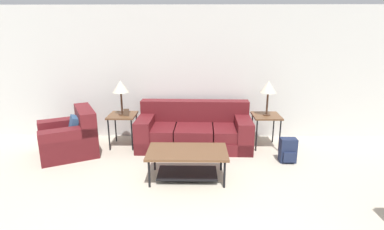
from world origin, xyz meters
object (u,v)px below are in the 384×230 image
couch (194,131)px  side_table_right (266,118)px  side_table_left (123,118)px  armchair (70,138)px  table_lamp_left (121,87)px  table_lamp_right (268,88)px  backpack (288,151)px  coffee_table (187,158)px

couch → side_table_right: size_ratio=3.42×
side_table_left → side_table_right: 2.68m
armchair → table_lamp_left: 1.26m
table_lamp_right → backpack: 1.19m
coffee_table → side_table_right: (1.43, 1.31, 0.23)m
couch → coffee_table: 1.33m
table_lamp_right → side_table_left: bearing=180.0°
side_table_right → table_lamp_left: 2.74m
armchair → side_table_left: 0.97m
side_table_right → backpack: (0.23, -0.70, -0.35)m
couch → side_table_right: (1.34, -0.02, 0.26)m
table_lamp_left → backpack: table_lamp_left is taller
side_table_right → backpack: size_ratio=1.51×
coffee_table → backpack: (1.66, 0.61, -0.13)m
coffee_table → side_table_left: bearing=133.7°
side_table_right → table_lamp_right: (-0.00, -0.00, 0.58)m
backpack → coffee_table: bearing=-159.9°
side_table_left → table_lamp_left: 0.58m
coffee_table → side_table_right: 1.95m
side_table_right → table_lamp_right: 0.58m
couch → armchair: 2.23m
armchair → side_table_left: armchair is taller
side_table_left → table_lamp_right: table_lamp_right is taller
side_table_left → table_lamp_right: size_ratio=0.96×
armchair → table_lamp_left: bearing=24.0°
couch → side_table_right: 1.36m
armchair → side_table_right: (3.54, 0.38, 0.26)m
coffee_table → table_lamp_right: (1.43, 1.31, 0.81)m
couch → table_lamp_right: (1.34, -0.02, 0.84)m
table_lamp_left → couch: bearing=0.7°
coffee_table → table_lamp_right: table_lamp_right is taller
couch → side_table_left: (-1.34, -0.02, 0.26)m
table_lamp_left → table_lamp_right: 2.68m
side_table_left → backpack: side_table_left is taller
coffee_table → table_lamp_right: size_ratio=1.82×
coffee_table → side_table_right: side_table_right is taller
coffee_table → table_lamp_left: table_lamp_left is taller
side_table_right → backpack: 0.82m
coffee_table → table_lamp_right: 2.10m
table_lamp_left → side_table_right: bearing=0.0°
side_table_right → table_lamp_left: table_lamp_left is taller
couch → coffee_table: (-0.09, -1.32, 0.03)m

